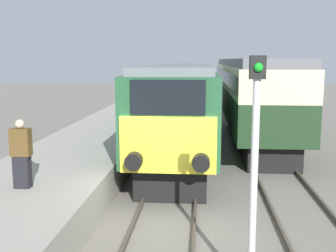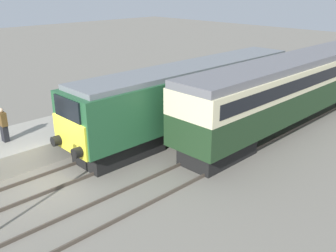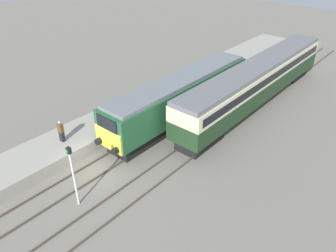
% 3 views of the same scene
% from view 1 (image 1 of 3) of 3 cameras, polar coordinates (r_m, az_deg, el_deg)
% --- Properties ---
extents(ground_plane, '(120.00, 120.00, 0.00)m').
position_cam_1_polar(ground_plane, '(10.53, -0.35, -12.73)').
color(ground_plane, slate).
extents(platform_left, '(3.50, 50.00, 0.99)m').
position_cam_1_polar(platform_left, '(18.54, -8.37, -1.69)').
color(platform_left, '#9E998C').
rests_on(platform_left, ground_plane).
extents(rails_near_track, '(1.51, 60.00, 0.14)m').
position_cam_1_polar(rails_near_track, '(15.26, 1.30, -5.54)').
color(rails_near_track, '#4C4238').
rests_on(rails_near_track, ground_plane).
extents(rails_far_track, '(1.50, 60.00, 0.14)m').
position_cam_1_polar(rails_far_track, '(15.45, 14.06, -5.64)').
color(rails_far_track, '#4C4238').
rests_on(rails_far_track, ground_plane).
extents(locomotive, '(2.70, 15.71, 3.69)m').
position_cam_1_polar(locomotive, '(18.24, 1.96, 3.30)').
color(locomotive, black).
rests_on(locomotive, ground_plane).
extents(passenger_carriage, '(2.75, 21.07, 3.93)m').
position_cam_1_polar(passenger_carriage, '(24.63, 10.64, 5.36)').
color(passenger_carriage, black).
rests_on(passenger_carriage, ground_plane).
extents(person_on_platform, '(0.44, 0.26, 1.58)m').
position_cam_1_polar(person_on_platform, '(10.13, -19.25, -3.65)').
color(person_on_platform, black).
rests_on(person_on_platform, platform_left).
extents(signal_post, '(0.24, 0.28, 3.96)m').
position_cam_1_polar(signal_post, '(6.81, 11.65, -4.30)').
color(signal_post, silver).
rests_on(signal_post, ground_plane).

